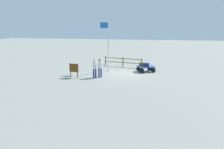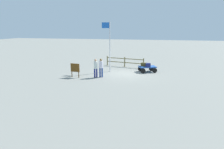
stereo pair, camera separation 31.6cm
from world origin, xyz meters
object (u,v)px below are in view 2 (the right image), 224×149
object	(u,v)px
luggage_cart	(147,68)
worker_trailing	(101,66)
worker_lead	(96,67)
flagpole	(109,43)
signboard	(75,69)
suitcase_tan	(148,65)
suitcase_dark	(144,64)

from	to	relation	value
luggage_cart	worker_trailing	size ratio (longest dim) A/B	1.16
worker_lead	flagpole	bearing A→B (deg)	-100.15
flagpole	signboard	world-z (taller)	flagpole
luggage_cart	signboard	bearing A→B (deg)	32.32
worker_trailing	flagpole	xyz separation A→B (m)	(-0.06, -2.70, 1.99)
luggage_cart	suitcase_tan	size ratio (longest dim) A/B	3.86
suitcase_dark	worker_lead	xyz separation A→B (m)	(4.12, 3.61, 0.23)
luggage_cart	flagpole	xyz separation A→B (m)	(3.96, 0.68, 2.61)
suitcase_dark	flagpole	distance (m)	4.31
luggage_cart	worker_lead	xyz separation A→B (m)	(4.48, 3.58, 0.57)
flagpole	suitcase_tan	bearing A→B (deg)	-175.81
suitcase_tan	signboard	bearing A→B (deg)	29.38
flagpole	signboard	bearing A→B (deg)	54.40
luggage_cart	suitcase_tan	bearing A→B (deg)	106.36
suitcase_dark	flagpole	world-z (taller)	flagpole
worker_trailing	worker_lead	bearing A→B (deg)	23.49
worker_trailing	flagpole	bearing A→B (deg)	-91.28
luggage_cart	suitcase_dark	distance (m)	0.50
luggage_cart	signboard	xyz separation A→B (m)	(6.35, 4.02, 0.40)
luggage_cart	worker_lead	bearing A→B (deg)	38.65
flagpole	worker_lead	bearing A→B (deg)	79.85
worker_trailing	flagpole	distance (m)	3.36
suitcase_dark	worker_trailing	size ratio (longest dim) A/B	0.36
worker_trailing	signboard	bearing A→B (deg)	15.25
luggage_cart	suitcase_dark	xyz separation A→B (m)	(0.36, -0.03, 0.35)
luggage_cart	worker_trailing	bearing A→B (deg)	40.08
suitcase_tan	worker_lead	xyz separation A→B (m)	(4.59, 3.20, 0.21)
suitcase_tan	signboard	xyz separation A→B (m)	(6.46, 3.64, 0.03)
luggage_cart	flagpole	world-z (taller)	flagpole
suitcase_tan	suitcase_dark	world-z (taller)	suitcase_tan
suitcase_dark	luggage_cart	bearing A→B (deg)	175.37
worker_trailing	suitcase_dark	bearing A→B (deg)	-137.03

